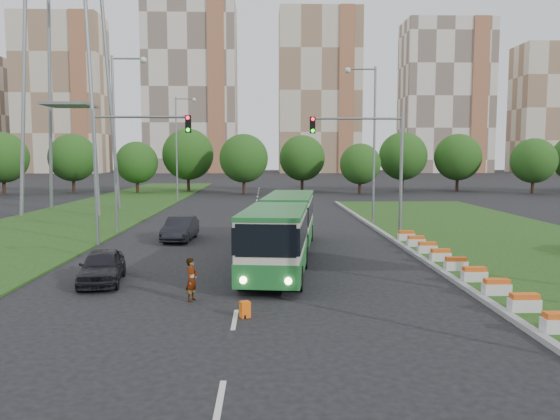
{
  "coord_description": "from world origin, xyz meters",
  "views": [
    {
      "loc": [
        -1.99,
        -23.46,
        5.36
      ],
      "look_at": [
        -1.24,
        4.08,
        2.6
      ],
      "focal_mm": 35.0,
      "sensor_mm": 36.0,
      "label": 1
    }
  ],
  "objects_px": {
    "pedestrian": "(192,280)",
    "shopping_trolley": "(245,309)",
    "traffic_mast_left": "(123,156)",
    "articulated_bus": "(282,228)",
    "car_left_far": "(180,229)",
    "traffic_mast_median": "(375,156)",
    "car_left_near": "(102,266)"
  },
  "relations": [
    {
      "from": "traffic_mast_median",
      "to": "traffic_mast_left",
      "type": "bearing_deg",
      "value": -176.23
    },
    {
      "from": "traffic_mast_left",
      "to": "car_left_far",
      "type": "relative_size",
      "value": 1.76
    },
    {
      "from": "traffic_mast_left",
      "to": "shopping_trolley",
      "type": "distance_m",
      "value": 17.42
    },
    {
      "from": "traffic_mast_left",
      "to": "articulated_bus",
      "type": "xyz_separation_m",
      "value": [
        9.27,
        -4.54,
        -3.71
      ]
    },
    {
      "from": "car_left_far",
      "to": "shopping_trolley",
      "type": "xyz_separation_m",
      "value": [
        4.7,
        -16.66,
        -0.48
      ]
    },
    {
      "from": "shopping_trolley",
      "to": "traffic_mast_median",
      "type": "bearing_deg",
      "value": 41.94
    },
    {
      "from": "pedestrian",
      "to": "shopping_trolley",
      "type": "distance_m",
      "value": 3.0
    },
    {
      "from": "articulated_bus",
      "to": "car_left_far",
      "type": "height_order",
      "value": "articulated_bus"
    },
    {
      "from": "articulated_bus",
      "to": "pedestrian",
      "type": "xyz_separation_m",
      "value": [
        -3.6,
        -8.1,
        -0.84
      ]
    },
    {
      "from": "traffic_mast_median",
      "to": "pedestrian",
      "type": "bearing_deg",
      "value": -124.84
    },
    {
      "from": "traffic_mast_median",
      "to": "pedestrian",
      "type": "relative_size",
      "value": 4.99
    },
    {
      "from": "traffic_mast_median",
      "to": "shopping_trolley",
      "type": "height_order",
      "value": "traffic_mast_median"
    },
    {
      "from": "traffic_mast_left",
      "to": "shopping_trolley",
      "type": "bearing_deg",
      "value": -62.45
    },
    {
      "from": "car_left_near",
      "to": "pedestrian",
      "type": "xyz_separation_m",
      "value": [
        4.16,
        -2.96,
        0.1
      ]
    },
    {
      "from": "traffic_mast_median",
      "to": "pedestrian",
      "type": "distance_m",
      "value": 17.23
    },
    {
      "from": "traffic_mast_median",
      "to": "traffic_mast_left",
      "type": "height_order",
      "value": "same"
    },
    {
      "from": "traffic_mast_left",
      "to": "car_left_far",
      "type": "xyz_separation_m",
      "value": [
        3.0,
        1.89,
        -4.6
      ]
    },
    {
      "from": "articulated_bus",
      "to": "shopping_trolley",
      "type": "distance_m",
      "value": 10.44
    },
    {
      "from": "traffic_mast_left",
      "to": "articulated_bus",
      "type": "distance_m",
      "value": 10.96
    },
    {
      "from": "pedestrian",
      "to": "traffic_mast_median",
      "type": "bearing_deg",
      "value": -14.88
    },
    {
      "from": "car_left_far",
      "to": "pedestrian",
      "type": "bearing_deg",
      "value": -75.79
    },
    {
      "from": "traffic_mast_median",
      "to": "shopping_trolley",
      "type": "distance_m",
      "value": 18.17
    },
    {
      "from": "car_left_far",
      "to": "shopping_trolley",
      "type": "bearing_deg",
      "value": -70.41
    },
    {
      "from": "articulated_bus",
      "to": "car_left_near",
      "type": "relative_size",
      "value": 3.94
    },
    {
      "from": "pedestrian",
      "to": "shopping_trolley",
      "type": "bearing_deg",
      "value": -116.27
    },
    {
      "from": "car_left_far",
      "to": "pedestrian",
      "type": "height_order",
      "value": "pedestrian"
    },
    {
      "from": "traffic_mast_left",
      "to": "car_left_near",
      "type": "bearing_deg",
      "value": -81.14
    },
    {
      "from": "traffic_mast_median",
      "to": "traffic_mast_left",
      "type": "xyz_separation_m",
      "value": [
        -15.16,
        -1.0,
        0.0
      ]
    },
    {
      "from": "shopping_trolley",
      "to": "traffic_mast_left",
      "type": "bearing_deg",
      "value": 94.79
    },
    {
      "from": "pedestrian",
      "to": "car_left_near",
      "type": "bearing_deg",
      "value": 74.45
    },
    {
      "from": "articulated_bus",
      "to": "car_left_far",
      "type": "distance_m",
      "value": 9.03
    },
    {
      "from": "traffic_mast_left",
      "to": "car_left_near",
      "type": "height_order",
      "value": "traffic_mast_left"
    }
  ]
}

